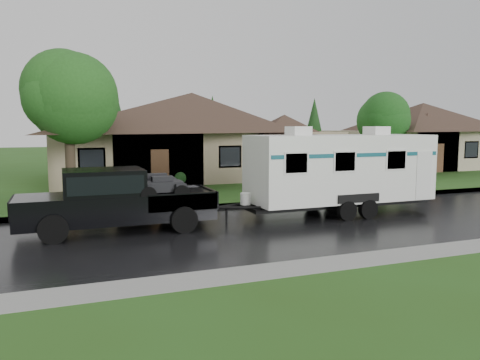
% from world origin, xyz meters
% --- Properties ---
extents(ground, '(140.00, 140.00, 0.00)m').
position_xyz_m(ground, '(0.00, 0.00, 0.00)').
color(ground, '#2D551A').
rests_on(ground, ground).
extents(road, '(140.00, 8.00, 0.01)m').
position_xyz_m(road, '(0.00, -2.00, 0.01)').
color(road, black).
rests_on(road, ground).
extents(curb, '(140.00, 0.50, 0.15)m').
position_xyz_m(curb, '(0.00, 2.25, 0.07)').
color(curb, gray).
rests_on(curb, ground).
extents(lawn, '(140.00, 26.00, 0.15)m').
position_xyz_m(lawn, '(0.00, 15.00, 0.07)').
color(lawn, '#2D551A').
rests_on(lawn, ground).
extents(house_main, '(19.44, 10.80, 6.90)m').
position_xyz_m(house_main, '(2.29, 13.84, 3.59)').
color(house_main, tan).
rests_on(house_main, lawn).
extents(house_neighbor, '(15.12, 9.72, 6.45)m').
position_xyz_m(house_neighbor, '(22.27, 14.34, 3.32)').
color(house_neighbor, tan).
rests_on(house_neighbor, lawn).
extents(tree_left_green, '(4.10, 4.10, 6.79)m').
position_xyz_m(tree_left_green, '(-5.96, 5.87, 4.86)').
color(tree_left_green, '#382B1E').
rests_on(tree_left_green, lawn).
extents(tree_right_green, '(3.40, 3.40, 5.63)m').
position_xyz_m(tree_right_green, '(13.90, 9.32, 4.05)').
color(tree_right_green, '#382B1E').
rests_on(tree_right_green, lawn).
extents(shrub_row, '(13.60, 1.00, 1.00)m').
position_xyz_m(shrub_row, '(2.00, 9.30, 0.65)').
color(shrub_row, '#143814').
rests_on(shrub_row, lawn).
extents(pickup_truck, '(6.35, 2.41, 2.12)m').
position_xyz_m(pickup_truck, '(-4.78, -0.79, 1.13)').
color(pickup_truck, black).
rests_on(pickup_truck, ground).
extents(travel_trailer, '(7.84, 2.75, 3.52)m').
position_xyz_m(travel_trailer, '(4.04, -0.79, 1.87)').
color(travel_trailer, white).
rests_on(travel_trailer, ground).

